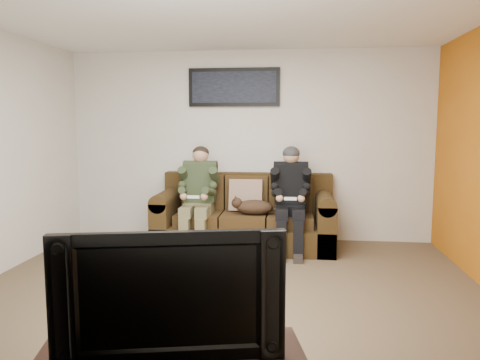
# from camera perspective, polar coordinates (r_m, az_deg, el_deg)

# --- Properties ---
(floor) EXTENTS (5.00, 5.00, 0.00)m
(floor) POSITION_cam_1_polar(r_m,az_deg,el_deg) (4.55, -1.76, -13.83)
(floor) COLOR brown
(floor) RESTS_ON ground
(ceiling) EXTENTS (5.00, 5.00, 0.00)m
(ceiling) POSITION_cam_1_polar(r_m,az_deg,el_deg) (4.37, -1.90, 20.02)
(ceiling) COLOR silver
(ceiling) RESTS_ON ground
(wall_back) EXTENTS (5.00, 0.00, 5.00)m
(wall_back) POSITION_cam_1_polar(r_m,az_deg,el_deg) (6.49, 1.08, 4.17)
(wall_back) COLOR beige
(wall_back) RESTS_ON ground
(wall_front) EXTENTS (5.00, 0.00, 5.00)m
(wall_front) POSITION_cam_1_polar(r_m,az_deg,el_deg) (2.08, -10.92, -1.77)
(wall_front) COLOR beige
(wall_front) RESTS_ON ground
(sofa) EXTENTS (2.29, 0.99, 0.94)m
(sofa) POSITION_cam_1_polar(r_m,az_deg,el_deg) (6.20, 0.67, -4.78)
(sofa) COLOR #35250F
(sofa) RESTS_ON ground
(throw_pillow) EXTENTS (0.44, 0.21, 0.43)m
(throw_pillow) POSITION_cam_1_polar(r_m,az_deg,el_deg) (6.19, 0.72, -1.87)
(throw_pillow) COLOR #927260
(throw_pillow) RESTS_ON sofa
(throw_blanket) EXTENTS (0.47, 0.23, 0.08)m
(throw_blanket) POSITION_cam_1_polar(r_m,az_deg,el_deg) (6.50, -5.16, 0.93)
(throw_blanket) COLOR tan
(throw_blanket) RESTS_ON sofa
(person_left) EXTENTS (0.51, 0.87, 1.31)m
(person_left) POSITION_cam_1_polar(r_m,az_deg,el_deg) (6.03, -5.10, -1.38)
(person_left) COLOR #6C6643
(person_left) RESTS_ON sofa
(person_right) EXTENTS (0.51, 0.86, 1.32)m
(person_right) POSITION_cam_1_polar(r_m,az_deg,el_deg) (5.91, 6.18, -1.53)
(person_right) COLOR black
(person_right) RESTS_ON sofa
(cat) EXTENTS (0.66, 0.26, 0.24)m
(cat) POSITION_cam_1_polar(r_m,az_deg,el_deg) (5.95, 1.58, -3.28)
(cat) COLOR #422A1A
(cat) RESTS_ON sofa
(framed_poster) EXTENTS (1.25, 0.05, 0.52)m
(framed_poster) POSITION_cam_1_polar(r_m,az_deg,el_deg) (6.49, -0.74, 11.24)
(framed_poster) COLOR black
(framed_poster) RESTS_ON wall_back
(television) EXTENTS (1.15, 0.39, 0.66)m
(television) POSITION_cam_1_polar(r_m,az_deg,el_deg) (2.49, -8.50, -13.09)
(television) COLOR black
(television) RESTS_ON tv_stand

